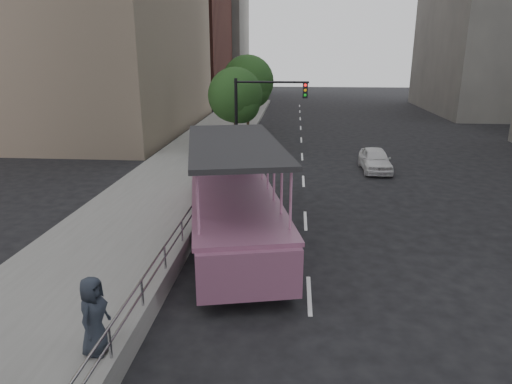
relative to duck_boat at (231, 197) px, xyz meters
The scene contains 13 objects.
ground 3.43m from the duck_boat, 54.05° to the right, with size 160.00×160.00×0.00m, color black.
sidewalk 8.53m from the duck_boat, 117.66° to the left, with size 5.50×80.00×0.30m, color gray.
kerb_wall 1.67m from the duck_boat, 157.63° to the right, with size 0.24×30.00×0.36m, color gray.
guardrail 1.42m from the duck_boat, 157.63° to the right, with size 0.07×22.00×0.71m.
duck_boat is the anchor object (origin of this frame).
car 12.30m from the duck_boat, 55.36° to the left, with size 1.56×3.87×1.32m, color white.
pedestrian_far 8.12m from the duck_boat, 103.41° to the right, with size 0.88×0.57×1.79m, color #282F3A.
parking_sign 4.13m from the duck_boat, 106.44° to the left, with size 0.11×0.64×2.87m.
traffic_signal 10.19m from the duck_boat, 89.26° to the left, with size 4.20×0.32×5.20m.
street_tree_near 13.69m from the duck_boat, 96.25° to the left, with size 3.52×3.52×5.72m.
street_tree_far 19.65m from the duck_boat, 93.74° to the left, with size 3.97×3.97×6.45m.
midrise_brick 49.63m from the duck_boat, 109.57° to the left, with size 18.00×16.00×26.00m, color brown.
midrise_stone_b 63.66m from the duck_boat, 102.98° to the left, with size 16.00×14.00×20.00m, color gray.
Camera 1 is at (0.48, -13.58, 6.59)m, focal length 32.00 mm.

